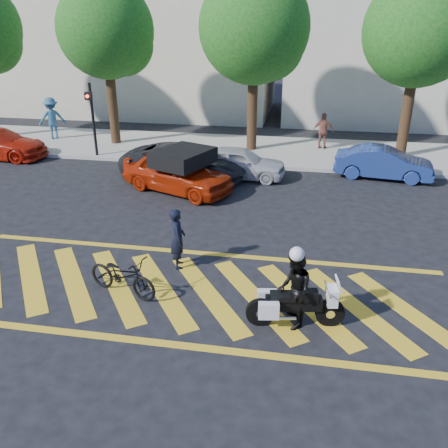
% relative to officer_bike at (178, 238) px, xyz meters
% --- Properties ---
extents(ground, '(90.00, 90.00, 0.00)m').
position_rel_officer_bike_xyz_m(ground, '(0.48, -1.12, -0.78)').
color(ground, black).
rests_on(ground, ground).
extents(sidewalk, '(60.00, 5.00, 0.15)m').
position_rel_officer_bike_xyz_m(sidewalk, '(0.48, 10.88, -0.70)').
color(sidewalk, '#9E998E').
rests_on(sidewalk, ground).
extents(crosswalk, '(12.33, 4.00, 0.01)m').
position_rel_officer_bike_xyz_m(crosswalk, '(0.44, -1.12, -0.77)').
color(crosswalk, gold).
rests_on(crosswalk, ground).
extents(building_left, '(16.00, 8.00, 10.00)m').
position_rel_officer_bike_xyz_m(building_left, '(-7.52, 19.88, 4.22)').
color(building_left, beige).
rests_on(building_left, ground).
extents(building_right, '(16.00, 8.00, 11.00)m').
position_rel_officer_bike_xyz_m(building_right, '(9.48, 19.88, 4.72)').
color(building_right, beige).
rests_on(building_right, ground).
extents(tree_left, '(4.20, 4.20, 7.26)m').
position_rel_officer_bike_xyz_m(tree_left, '(-5.89, 10.95, 4.22)').
color(tree_left, black).
rests_on(tree_left, ground).
extents(tree_center, '(4.60, 4.60, 7.56)m').
position_rel_officer_bike_xyz_m(tree_center, '(0.61, 10.95, 4.32)').
color(tree_center, black).
rests_on(tree_center, ground).
extents(tree_right, '(4.40, 4.40, 7.41)m').
position_rel_officer_bike_xyz_m(tree_right, '(7.11, 10.95, 4.27)').
color(tree_right, black).
rests_on(tree_right, ground).
extents(signal_pole, '(0.28, 0.43, 3.20)m').
position_rel_officer_bike_xyz_m(signal_pole, '(-6.02, 8.62, 1.14)').
color(signal_pole, black).
rests_on(signal_pole, ground).
extents(officer_bike, '(0.53, 0.65, 1.55)m').
position_rel_officer_bike_xyz_m(officer_bike, '(0.00, 0.00, 0.00)').
color(officer_bike, black).
rests_on(officer_bike, ground).
extents(bicycle, '(1.91, 1.16, 0.95)m').
position_rel_officer_bike_xyz_m(bicycle, '(-0.90, -1.45, -0.30)').
color(bicycle, black).
rests_on(bicycle, ground).
extents(police_motorcycle, '(2.00, 0.75, 0.89)m').
position_rel_officer_bike_xyz_m(police_motorcycle, '(2.94, -1.96, -0.29)').
color(police_motorcycle, black).
rests_on(police_motorcycle, ground).
extents(officer_moto, '(0.74, 0.89, 1.64)m').
position_rel_officer_bike_xyz_m(officer_moto, '(2.93, -1.96, 0.04)').
color(officer_moto, black).
rests_on(officer_moto, ground).
extents(red_convertible, '(4.44, 3.11, 1.40)m').
position_rel_officer_bike_xyz_m(red_convertible, '(-1.47, 5.32, -0.07)').
color(red_convertible, '#A42107').
rests_on(red_convertible, ground).
extents(parked_mid_left, '(4.83, 2.38, 1.32)m').
position_rel_officer_bike_xyz_m(parked_mid_left, '(-1.55, 6.68, -0.12)').
color(parked_mid_left, black).
rests_on(parked_mid_left, ground).
extents(parked_mid_right, '(3.59, 1.55, 1.21)m').
position_rel_officer_bike_xyz_m(parked_mid_right, '(0.47, 7.15, -0.17)').
color(parked_mid_right, '#B3B4B8').
rests_on(parked_mid_right, ground).
extents(parked_right, '(3.77, 1.75, 1.20)m').
position_rel_officer_bike_xyz_m(parked_right, '(5.90, 8.08, -0.18)').
color(parked_right, navy).
rests_on(parked_right, ground).
extents(pedestrian_left, '(1.46, 1.31, 1.97)m').
position_rel_officer_bike_xyz_m(pedestrian_left, '(-9.30, 11.11, 0.36)').
color(pedestrian_left, '#2F6181').
rests_on(pedestrian_left, sidewalk).
extents(pedestrian_right, '(0.99, 0.53, 1.60)m').
position_rel_officer_bike_xyz_m(pedestrian_right, '(3.66, 11.51, 0.18)').
color(pedestrian_right, '#905541').
rests_on(pedestrian_right, sidewalk).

